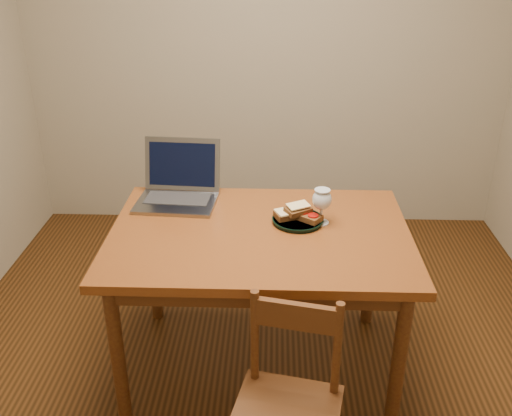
{
  "coord_description": "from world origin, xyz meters",
  "views": [
    {
      "loc": [
        0.06,
        -2.17,
        1.91
      ],
      "look_at": [
        -0.02,
        0.11,
        0.8
      ],
      "focal_mm": 40.0,
      "sensor_mm": 36.0,
      "label": 1
    }
  ],
  "objects_px": {
    "table": "(260,248)",
    "chair": "(288,400)",
    "plate": "(298,220)",
    "milk_glass": "(322,206)",
    "laptop": "(179,184)"
  },
  "relations": [
    {
      "from": "plate",
      "to": "chair",
      "type": "bearing_deg",
      "value": -93.68
    },
    {
      "from": "table",
      "to": "milk_glass",
      "type": "height_order",
      "value": "milk_glass"
    },
    {
      "from": "chair",
      "to": "laptop",
      "type": "bearing_deg",
      "value": 129.4
    },
    {
      "from": "table",
      "to": "laptop",
      "type": "relative_size",
      "value": 3.3
    },
    {
      "from": "plate",
      "to": "milk_glass",
      "type": "bearing_deg",
      "value": -2.24
    },
    {
      "from": "table",
      "to": "plate",
      "type": "distance_m",
      "value": 0.21
    },
    {
      "from": "table",
      "to": "chair",
      "type": "relative_size",
      "value": 2.99
    },
    {
      "from": "table",
      "to": "milk_glass",
      "type": "xyz_separation_m",
      "value": [
        0.27,
        0.08,
        0.17
      ]
    },
    {
      "from": "milk_glass",
      "to": "laptop",
      "type": "bearing_deg",
      "value": 159.82
    },
    {
      "from": "plate",
      "to": "milk_glass",
      "type": "distance_m",
      "value": 0.13
    },
    {
      "from": "table",
      "to": "milk_glass",
      "type": "distance_m",
      "value": 0.33
    },
    {
      "from": "table",
      "to": "plate",
      "type": "bearing_deg",
      "value": 27.83
    },
    {
      "from": "table",
      "to": "plate",
      "type": "relative_size",
      "value": 5.63
    },
    {
      "from": "table",
      "to": "plate",
      "type": "height_order",
      "value": "plate"
    },
    {
      "from": "milk_glass",
      "to": "laptop",
      "type": "xyz_separation_m",
      "value": [
        -0.67,
        0.25,
        -0.01
      ]
    }
  ]
}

